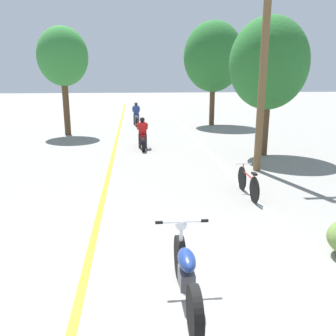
# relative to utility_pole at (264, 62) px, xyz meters

# --- Properties ---
(ground_plane) EXTENTS (120.00, 120.00, 0.00)m
(ground_plane) POSITION_rel_utility_pole_xyz_m (-3.20, -7.16, -3.48)
(ground_plane) COLOR gray
(lane_stripe_center) EXTENTS (0.14, 48.00, 0.01)m
(lane_stripe_center) POSITION_rel_utility_pole_xyz_m (-4.90, 5.18, -3.47)
(lane_stripe_center) COLOR yellow
(lane_stripe_center) RESTS_ON ground
(lane_stripe_edge) EXTENTS (0.14, 48.00, 0.01)m
(lane_stripe_edge) POSITION_rel_utility_pole_xyz_m (-1.01, 5.18, -3.47)
(lane_stripe_edge) COLOR white
(lane_stripe_edge) RESTS_ON ground
(utility_pole) EXTENTS (1.10, 0.24, 6.77)m
(utility_pole) POSITION_rel_utility_pole_xyz_m (0.00, 0.00, 0.00)
(utility_pole) COLOR brown
(utility_pole) RESTS_ON ground
(roadside_tree_right_near) EXTENTS (2.98, 2.68, 5.21)m
(roadside_tree_right_near) POSITION_rel_utility_pole_xyz_m (1.04, 2.29, 0.00)
(roadside_tree_right_near) COLOR #513A23
(roadside_tree_right_near) RESTS_ON ground
(roadside_tree_right_far) EXTENTS (3.64, 3.28, 6.24)m
(roadside_tree_right_far) POSITION_rel_utility_pole_xyz_m (0.89, 11.08, 0.66)
(roadside_tree_right_far) COLOR #513A23
(roadside_tree_right_far) RESTS_ON ground
(roadside_tree_left) EXTENTS (2.54, 2.29, 5.45)m
(roadside_tree_left) POSITION_rel_utility_pole_xyz_m (-7.53, 8.02, 0.46)
(roadside_tree_left) COLOR #513A23
(roadside_tree_left) RESTS_ON ground
(motorcycle_foreground) EXTENTS (0.79, 2.04, 1.03)m
(motorcycle_foreground) POSITION_rel_utility_pole_xyz_m (-3.40, -6.79, -3.04)
(motorcycle_foreground) COLOR black
(motorcycle_foreground) RESTS_ON ground
(motorcycle_rider_lead) EXTENTS (0.50, 2.09, 1.34)m
(motorcycle_rider_lead) POSITION_rel_utility_pole_xyz_m (-3.68, 4.11, -2.97)
(motorcycle_rider_lead) COLOR black
(motorcycle_rider_lead) RESTS_ON ground
(motorcycle_rider_far) EXTENTS (0.50, 2.07, 1.42)m
(motorcycle_rider_far) POSITION_rel_utility_pole_xyz_m (-3.87, 11.53, -2.95)
(motorcycle_rider_far) COLOR black
(motorcycle_rider_far) RESTS_ON ground
(bicycle_parked) EXTENTS (0.44, 1.69, 0.77)m
(bicycle_parked) POSITION_rel_utility_pole_xyz_m (-1.12, -2.50, -3.12)
(bicycle_parked) COLOR black
(bicycle_parked) RESTS_ON ground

